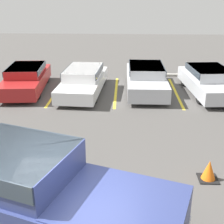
{
  "coord_description": "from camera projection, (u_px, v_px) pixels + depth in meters",
  "views": [
    {
      "loc": [
        0.95,
        -4.7,
        4.68
      ],
      "look_at": [
        0.57,
        4.51,
        1.0
      ],
      "focal_mm": 50.0,
      "sensor_mm": 36.0,
      "label": 1
    }
  ],
  "objects": [
    {
      "name": "wheel_stop_curb",
      "position": [
        161.0,
        75.0,
        17.7
      ],
      "size": [
        1.89,
        0.2,
        0.14
      ],
      "primitive_type": "cube",
      "color": "#B7B2A8",
      "rests_on": "ground_plane"
    },
    {
      "name": "parked_sedan_d",
      "position": [
        209.0,
        80.0,
        14.61
      ],
      "size": [
        2.17,
        4.73,
        1.23
      ],
      "rotation": [
        0.0,
        0.0,
        -1.48
      ],
      "color": "#B7BABF",
      "rests_on": "ground_plane"
    },
    {
      "name": "stall_stripe_d",
      "position": [
        176.0,
        92.0,
        14.99
      ],
      "size": [
        0.12,
        4.71,
        0.01
      ],
      "primitive_type": "cube",
      "color": "yellow",
      "rests_on": "ground_plane"
    },
    {
      "name": "stall_stripe_b",
      "position": [
        57.0,
        91.0,
        15.22
      ],
      "size": [
        0.12,
        4.71,
        0.01
      ],
      "primitive_type": "cube",
      "color": "yellow",
      "rests_on": "ground_plane"
    },
    {
      "name": "parked_sedan_b",
      "position": [
        83.0,
        80.0,
        14.77
      ],
      "size": [
        2.03,
        4.83,
        1.18
      ],
      "rotation": [
        0.0,
        0.0,
        -1.64
      ],
      "color": "silver",
      "rests_on": "ground_plane"
    },
    {
      "name": "parked_sedan_a",
      "position": [
        26.0,
        78.0,
        15.09
      ],
      "size": [
        2.09,
        4.67,
        1.19
      ],
      "rotation": [
        0.0,
        0.0,
        -1.49
      ],
      "color": "maroon",
      "rests_on": "ground_plane"
    },
    {
      "name": "parked_sedan_c",
      "position": [
        146.0,
        77.0,
        14.99
      ],
      "size": [
        1.8,
        4.8,
        1.26
      ],
      "rotation": [
        0.0,
        0.0,
        -1.57
      ],
      "color": "#B7BABF",
      "rests_on": "ground_plane"
    },
    {
      "name": "stall_stripe_c",
      "position": [
        116.0,
        92.0,
        15.11
      ],
      "size": [
        0.12,
        4.71,
        0.01
      ],
      "primitive_type": "cube",
      "color": "yellow",
      "rests_on": "ground_plane"
    },
    {
      "name": "traffic_cone",
      "position": [
        209.0,
        171.0,
        8.1
      ],
      "size": [
        0.51,
        0.51,
        0.55
      ],
      "color": "black",
      "rests_on": "ground_plane"
    },
    {
      "name": "pickup_truck",
      "position": [
        32.0,
        193.0,
        6.12
      ],
      "size": [
        6.27,
        3.81,
        1.84
      ],
      "rotation": [
        0.0,
        0.0,
        -0.34
      ],
      "color": "navy",
      "rests_on": "ground_plane"
    }
  ]
}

